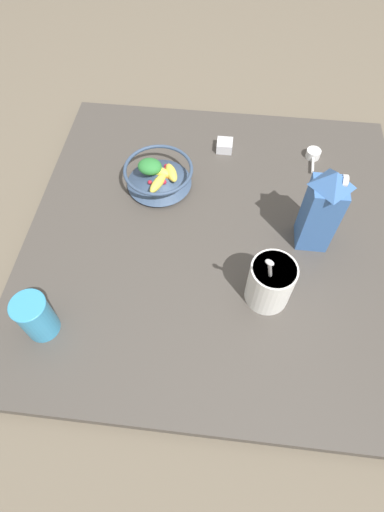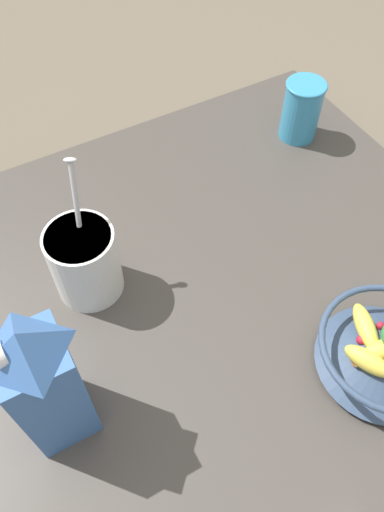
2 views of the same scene
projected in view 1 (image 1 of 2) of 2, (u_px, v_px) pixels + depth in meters
name	position (u px, v px, depth m)	size (l,w,h in m)	color
ground_plane	(215.00, 240.00, 1.13)	(6.00, 6.00, 0.00)	#665B4C
countertop	(216.00, 236.00, 1.11)	(1.03, 1.03, 0.03)	#47423D
fruit_bowl	(159.00, 175.00, 1.16)	(0.20, 0.20, 0.09)	#384C6B
milk_carton	(322.00, 209.00, 0.98)	(0.08, 0.08, 0.25)	#3D6BB2
yogurt_tub	(271.00, 282.00, 0.93)	(0.11, 0.11, 0.23)	white
drinking_cup	(36.00, 316.00, 0.89)	(0.08, 0.08, 0.12)	#3893C6
spice_jar	(224.00, 146.00, 1.26)	(0.05, 0.05, 0.03)	silver
measuring_scoop	(313.00, 154.00, 1.25)	(0.10, 0.04, 0.03)	white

